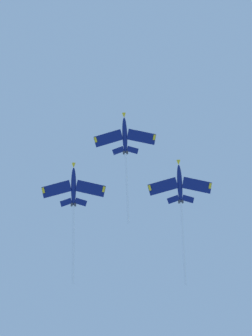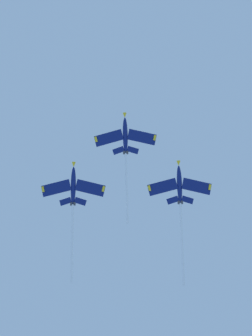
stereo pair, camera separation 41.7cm
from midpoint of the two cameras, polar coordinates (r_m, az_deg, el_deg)
jet_lead at (r=161.50m, az=-0.01°, el=2.43°), size 30.81×20.20×15.18m
jet_left_wing at (r=157.75m, az=6.22°, el=-3.43°), size 32.99×20.96×16.60m
jet_right_wing at (r=157.79m, az=-5.84°, el=-3.81°), size 32.31×20.30×15.62m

